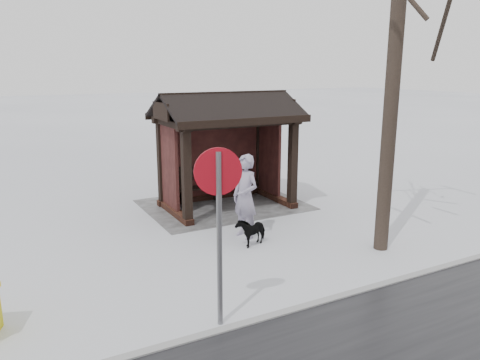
# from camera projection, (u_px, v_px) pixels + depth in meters

# --- Properties ---
(ground) EXTENTS (120.00, 120.00, 0.00)m
(ground) POSITION_uv_depth(u_px,v_px,m) (227.00, 207.00, 12.71)
(ground) COLOR silver
(ground) RESTS_ON ground
(kerb) EXTENTS (120.00, 0.15, 0.06)m
(kerb) POSITION_uv_depth(u_px,v_px,m) (370.00, 288.00, 7.99)
(kerb) COLOR gray
(kerb) RESTS_ON ground
(trampled_patch) EXTENTS (4.20, 3.20, 0.02)m
(trampled_patch) POSITION_uv_depth(u_px,v_px,m) (224.00, 205.00, 12.88)
(trampled_patch) COLOR gray
(trampled_patch) RESTS_ON ground
(bus_shelter) EXTENTS (3.60, 2.40, 3.09)m
(bus_shelter) POSITION_uv_depth(u_px,v_px,m) (224.00, 127.00, 12.34)
(bus_shelter) COLOR #3B1D15
(bus_shelter) RESTS_ON ground
(pedestrian) EXTENTS (0.61, 0.77, 1.87)m
(pedestrian) POSITION_uv_depth(u_px,v_px,m) (245.00, 196.00, 10.24)
(pedestrian) COLOR #998FA8
(pedestrian) RESTS_ON ground
(dog) EXTENTS (0.80, 0.58, 0.62)m
(dog) POSITION_uv_depth(u_px,v_px,m) (251.00, 230.00, 9.95)
(dog) COLOR black
(dog) RESTS_ON ground
(road_sign) EXTENTS (0.65, 0.22, 2.64)m
(road_sign) POSITION_uv_depth(u_px,v_px,m) (218.00, 202.00, 6.48)
(road_sign) COLOR slate
(road_sign) RESTS_ON ground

